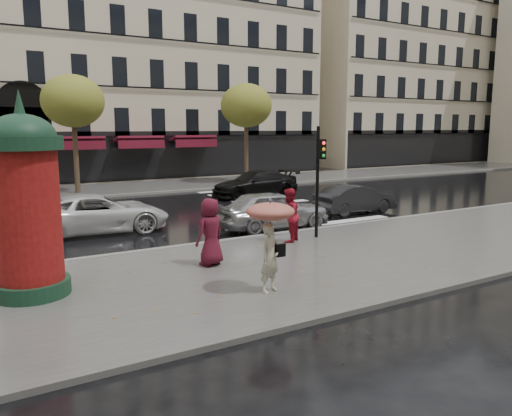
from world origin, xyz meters
TOP-DOWN VIEW (x-y plane):
  - ground at (0.00, 0.00)m, footprint 160.00×160.00m
  - near_sidewalk at (0.00, -0.50)m, footprint 90.00×7.00m
  - far_sidewalk at (0.00, 19.00)m, footprint 90.00×6.00m
  - near_kerb at (0.00, 3.00)m, footprint 90.00×0.25m
  - far_kerb at (0.00, 16.00)m, footprint 90.00×0.25m
  - zebra_crossing at (6.00, 9.60)m, footprint 3.60×11.75m
  - bldg_far_corner at (6.00, 30.00)m, footprint 26.00×14.00m
  - bldg_far_right at (34.00, 30.00)m, footprint 24.00×14.00m
  - tree_far_left at (-2.00, 18.00)m, footprint 3.40×3.40m
  - tree_far_right at (9.00, 18.00)m, footprint 3.40×3.40m
  - woman_umbrella at (-1.89, -2.16)m, footprint 1.08×1.08m
  - woman_red at (1.28, 1.71)m, footprint 1.07×1.02m
  - man_burgundy at (-2.07, 0.51)m, footprint 1.03×0.85m
  - morris_column at (-6.50, 0.33)m, footprint 1.65×1.65m
  - traffic_light at (2.47, 1.73)m, footprint 0.23×0.34m
  - car_silver at (2.27, 4.20)m, footprint 4.39×2.00m
  - car_darkgrey at (7.29, 5.26)m, footprint 3.87×1.36m
  - car_white at (-3.55, 6.84)m, footprint 5.23×2.66m
  - car_black at (6.17, 12.09)m, footprint 4.91×2.01m

SIDE VIEW (x-z plane):
  - ground at x=0.00m, z-range 0.00..0.00m
  - zebra_crossing at x=6.00m, z-range 0.00..0.01m
  - near_sidewalk at x=0.00m, z-range 0.00..0.12m
  - far_sidewalk at x=0.00m, z-range 0.00..0.12m
  - near_kerb at x=0.00m, z-range 0.00..0.14m
  - far_kerb at x=0.00m, z-range 0.00..0.14m
  - car_darkgrey at x=7.29m, z-range 0.00..1.27m
  - car_white at x=-3.55m, z-range 0.00..1.41m
  - car_black at x=6.17m, z-range 0.00..1.43m
  - car_silver at x=2.27m, z-range 0.00..1.46m
  - woman_red at x=1.28m, z-range 0.12..1.85m
  - man_burgundy at x=-2.07m, z-range 0.12..1.93m
  - woman_umbrella at x=-1.89m, z-range 0.45..2.54m
  - morris_column at x=-6.50m, z-range 0.03..4.47m
  - traffic_light at x=2.47m, z-range 0.51..4.20m
  - tree_far_left at x=-2.00m, z-range 1.85..8.49m
  - tree_far_right at x=9.00m, z-range 1.85..8.49m
  - bldg_far_corner at x=6.00m, z-range -0.14..22.76m
  - bldg_far_right at x=34.00m, z-range -0.14..22.76m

